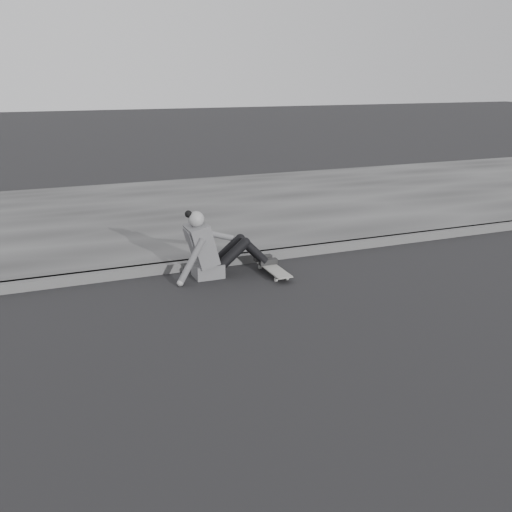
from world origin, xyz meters
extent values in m
plane|color=black|center=(0.00, 0.00, 0.00)|extent=(80.00, 80.00, 0.00)
cube|color=#4D4D4D|center=(0.00, 2.58, 0.06)|extent=(24.00, 0.16, 0.12)
cube|color=#3D3D3D|center=(0.00, 5.60, 0.06)|extent=(24.00, 6.00, 0.12)
cylinder|color=#9A9994|center=(-1.56, 1.72, 0.03)|extent=(0.03, 0.05, 0.05)
cylinder|color=#9A9994|center=(-1.41, 1.72, 0.03)|extent=(0.03, 0.05, 0.05)
cylinder|color=#9A9994|center=(-1.56, 2.24, 0.03)|extent=(0.03, 0.05, 0.05)
cylinder|color=#9A9994|center=(-1.41, 2.24, 0.03)|extent=(0.03, 0.05, 0.05)
cube|color=#302F32|center=(-1.48, 1.72, 0.06)|extent=(0.16, 0.04, 0.03)
cube|color=#302F32|center=(-1.48, 2.24, 0.06)|extent=(0.16, 0.04, 0.03)
cube|color=gray|center=(-1.48, 1.98, 0.08)|extent=(0.20, 0.78, 0.02)
cube|color=#535355|center=(-2.28, 2.23, 0.09)|extent=(0.36, 0.34, 0.18)
cube|color=#535355|center=(-2.35, 2.23, 0.43)|extent=(0.37, 0.40, 0.57)
cube|color=#535355|center=(-2.48, 2.23, 0.55)|extent=(0.14, 0.30, 0.20)
cylinder|color=gray|center=(-2.40, 2.23, 0.67)|extent=(0.09, 0.09, 0.08)
sphere|color=gray|center=(-2.41, 2.23, 0.76)|extent=(0.20, 0.20, 0.20)
sphere|color=black|center=(-2.50, 2.25, 0.83)|extent=(0.09, 0.09, 0.09)
cylinder|color=black|center=(-1.97, 2.14, 0.28)|extent=(0.43, 0.13, 0.39)
cylinder|color=black|center=(-1.97, 2.32, 0.28)|extent=(0.43, 0.13, 0.39)
cylinder|color=black|center=(-1.67, 2.14, 0.28)|extent=(0.35, 0.11, 0.36)
cylinder|color=black|center=(-1.67, 2.32, 0.28)|extent=(0.35, 0.11, 0.36)
sphere|color=black|center=(-1.80, 2.14, 0.42)|extent=(0.13, 0.13, 0.13)
sphere|color=black|center=(-1.80, 2.32, 0.42)|extent=(0.13, 0.13, 0.13)
cube|color=black|center=(-1.48, 2.14, 0.12)|extent=(0.24, 0.08, 0.07)
cube|color=black|center=(-1.48, 2.32, 0.12)|extent=(0.24, 0.08, 0.07)
cylinder|color=#535355|center=(-2.55, 2.02, 0.29)|extent=(0.38, 0.08, 0.58)
sphere|color=gray|center=(-2.70, 2.01, 0.04)|extent=(0.08, 0.08, 0.08)
cylinder|color=#535355|center=(-2.11, 2.39, 0.49)|extent=(0.48, 0.08, 0.21)
camera|label=1|loc=(-4.28, -4.36, 2.45)|focal=40.00mm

